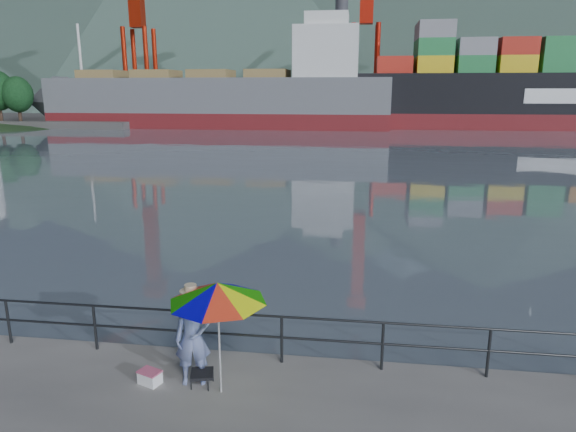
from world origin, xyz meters
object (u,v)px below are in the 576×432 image
object	(u,v)px
fisherman	(193,338)
cooler_bag	(150,378)
container_ship	(564,86)
beach_umbrella	(218,293)
bulk_carrier	(230,98)

from	to	relation	value
fisherman	cooler_bag	size ratio (longest dim) A/B	4.55
cooler_bag	container_ship	size ratio (longest dim) A/B	0.01
fisherman	cooler_bag	world-z (taller)	fisherman
beach_umbrella	bulk_carrier	bearing A→B (deg)	103.82
cooler_bag	bulk_carrier	distance (m)	70.32
bulk_carrier	fisherman	bearing A→B (deg)	-76.58
container_ship	bulk_carrier	bearing A→B (deg)	-175.10
container_ship	fisherman	bearing A→B (deg)	-113.79
fisherman	cooler_bag	bearing A→B (deg)	176.90
fisherman	container_ship	size ratio (longest dim) A/B	0.03
beach_umbrella	container_ship	world-z (taller)	container_ship
cooler_bag	bulk_carrier	world-z (taller)	bulk_carrier
beach_umbrella	cooler_bag	xyz separation A→B (m)	(-1.40, 0.10, -1.84)
fisherman	beach_umbrella	world-z (taller)	beach_umbrella
cooler_bag	bulk_carrier	size ratio (longest dim) A/B	0.01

